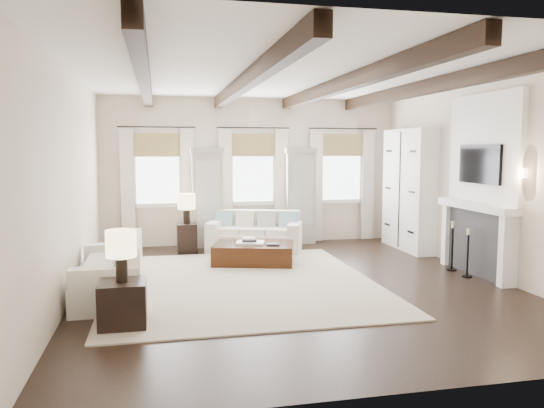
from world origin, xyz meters
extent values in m
plane|color=black|center=(0.00, 0.00, 0.00)|extent=(7.50, 7.50, 0.00)
cube|color=beige|center=(0.00, 3.75, 1.60)|extent=(6.50, 0.04, 3.20)
cube|color=beige|center=(0.00, -3.75, 1.60)|extent=(6.50, 0.04, 3.20)
cube|color=beige|center=(-3.25, 0.00, 1.60)|extent=(0.04, 7.50, 3.20)
cube|color=beige|center=(3.25, 0.00, 1.60)|extent=(0.04, 7.50, 3.20)
cube|color=white|center=(0.00, 0.00, 3.20)|extent=(6.50, 7.50, 0.04)
cube|color=black|center=(-2.20, 0.00, 3.08)|extent=(0.16, 7.40, 0.22)
cube|color=black|center=(-0.75, 0.00, 3.08)|extent=(0.16, 7.40, 0.22)
cube|color=black|center=(0.75, 0.00, 3.08)|extent=(0.16, 7.40, 0.22)
cube|color=black|center=(2.20, 0.00, 3.08)|extent=(0.16, 7.40, 0.22)
cube|color=white|center=(-2.05, 3.72, 1.65)|extent=(0.90, 0.03, 1.45)
cube|color=olive|center=(-2.05, 3.66, 2.18)|extent=(0.94, 0.04, 0.50)
cube|color=silver|center=(-2.67, 3.62, 1.27)|extent=(0.28, 0.08, 2.50)
cube|color=silver|center=(-1.43, 3.62, 1.27)|extent=(0.28, 0.08, 2.50)
cylinder|color=black|center=(-2.05, 3.61, 2.55)|extent=(1.60, 0.02, 0.02)
cube|color=white|center=(0.00, 3.72, 1.65)|extent=(0.90, 0.03, 1.45)
cube|color=olive|center=(0.00, 3.66, 2.18)|extent=(0.94, 0.04, 0.50)
cube|color=silver|center=(-0.62, 3.62, 1.27)|extent=(0.28, 0.08, 2.50)
cube|color=silver|center=(0.62, 3.62, 1.27)|extent=(0.28, 0.08, 2.50)
cylinder|color=black|center=(0.00, 3.61, 2.55)|extent=(1.60, 0.02, 0.02)
cube|color=white|center=(2.05, 3.72, 1.65)|extent=(0.90, 0.03, 1.45)
cube|color=olive|center=(2.05, 3.66, 2.18)|extent=(0.94, 0.04, 0.50)
cube|color=silver|center=(1.43, 3.62, 1.27)|extent=(0.28, 0.08, 2.50)
cube|color=silver|center=(2.67, 3.62, 1.27)|extent=(0.28, 0.08, 2.50)
cylinder|color=black|center=(2.05, 3.61, 2.55)|extent=(1.60, 0.02, 0.02)
cube|color=#AFA998|center=(-1.02, 3.53, 1.00)|extent=(0.64, 0.38, 2.00)
cube|color=#B2B7BA|center=(-1.02, 3.33, 1.15)|extent=(0.48, 0.02, 1.40)
cube|color=#AFA998|center=(-1.02, 3.53, 2.06)|extent=(0.70, 0.42, 0.12)
cube|color=#AFA998|center=(1.02, 3.53, 1.00)|extent=(0.64, 0.38, 2.00)
cube|color=#B2B7BA|center=(1.02, 3.33, 1.15)|extent=(0.48, 0.02, 1.40)
cube|color=#AFA998|center=(1.02, 3.53, 2.06)|extent=(0.70, 0.42, 0.12)
cube|color=#262628|center=(3.16, 0.00, 0.55)|extent=(0.18, 1.50, 1.10)
cube|color=black|center=(3.13, 0.00, 0.40)|extent=(0.10, 0.90, 0.70)
cube|color=white|center=(3.12, -0.82, 0.55)|extent=(0.26, 0.14, 1.10)
cube|color=white|center=(3.12, 0.82, 0.55)|extent=(0.26, 0.14, 1.10)
cube|color=white|center=(3.09, 0.00, 1.16)|extent=(0.32, 1.90, 0.12)
cube|color=white|center=(3.20, 0.00, 2.10)|extent=(0.10, 1.90, 1.80)
cube|color=black|center=(3.13, 0.00, 1.85)|extent=(0.07, 1.10, 0.64)
cylinder|color=#FFD899|center=(3.15, -1.05, 1.75)|extent=(0.10, 0.10, 0.14)
cube|color=silver|center=(3.05, 2.35, 1.25)|extent=(0.40, 1.70, 2.50)
cube|color=black|center=(2.84, 2.35, 1.25)|extent=(0.01, 0.02, 2.40)
cube|color=beige|center=(-0.80, 0.27, 0.01)|extent=(4.10, 4.66, 0.02)
cube|color=white|center=(-0.13, 2.82, 0.18)|extent=(2.08, 1.45, 0.36)
cube|color=white|center=(-0.02, 3.13, 0.59)|extent=(1.77, 0.80, 0.45)
cube|color=white|center=(-0.91, 3.10, 0.48)|extent=(0.50, 0.84, 0.23)
cube|color=white|center=(0.65, 2.54, 0.48)|extent=(0.50, 0.84, 0.23)
cube|color=white|center=(-0.64, 2.95, 0.42)|extent=(0.66, 0.68, 0.13)
cube|color=white|center=(-0.14, 2.78, 0.42)|extent=(0.66, 0.68, 0.13)
cube|color=white|center=(0.35, 2.60, 0.42)|extent=(0.66, 0.68, 0.13)
cube|color=#74A2B8|center=(-0.71, 3.21, 0.61)|extent=(0.42, 0.31, 0.39)
cube|color=silver|center=(-0.28, 3.06, 0.61)|extent=(0.42, 0.31, 0.39)
cube|color=beige|center=(0.14, 2.91, 0.61)|extent=(0.42, 0.31, 0.39)
cube|color=#74A2B8|center=(0.57, 2.75, 0.61)|extent=(0.42, 0.31, 0.39)
cube|color=white|center=(-2.75, -0.10, 0.19)|extent=(0.92, 1.98, 0.37)
cube|color=white|center=(-2.41, -0.10, 0.61)|extent=(0.23, 1.88, 0.47)
cube|color=white|center=(-2.76, 0.76, 0.50)|extent=(0.85, 0.26, 0.24)
cube|color=white|center=(-2.74, -0.97, 0.50)|extent=(0.85, 0.26, 0.24)
cube|color=white|center=(-2.81, 0.44, 0.44)|extent=(0.57, 0.53, 0.13)
cube|color=white|center=(-2.80, -0.10, 0.44)|extent=(0.57, 0.53, 0.13)
cube|color=white|center=(-2.79, -0.65, 0.44)|extent=(0.57, 0.53, 0.13)
cube|color=#74A2B8|center=(-2.58, 0.60, 0.64)|extent=(0.21, 0.40, 0.41)
cube|color=silver|center=(-2.57, 0.13, 0.64)|extent=(0.21, 0.40, 0.41)
cube|color=beige|center=(-2.56, -0.33, 0.64)|extent=(0.21, 0.40, 0.41)
cube|color=#74A2B8|center=(-2.56, -0.80, 0.64)|extent=(0.21, 0.40, 0.41)
cube|color=black|center=(-0.36, 1.60, 0.19)|extent=(1.62, 1.25, 0.38)
cube|color=white|center=(-0.43, 1.59, 0.40)|extent=(0.58, 0.50, 0.04)
cube|color=#262628|center=(-0.43, 1.65, 0.44)|extent=(0.30, 0.26, 0.04)
cube|color=beige|center=(-0.45, 1.61, 0.47)|extent=(0.26, 0.22, 0.03)
cube|color=#262628|center=(-0.05, 1.39, 0.39)|extent=(0.28, 0.24, 0.03)
cube|color=black|center=(-2.48, -1.45, 0.27)|extent=(0.55, 0.55, 0.55)
cylinder|color=black|center=(-2.48, -1.45, 0.69)|extent=(0.14, 0.14, 0.30)
cylinder|color=#F9D89E|center=(-2.48, -1.45, 1.00)|extent=(0.36, 0.36, 0.32)
cube|color=black|center=(-1.50, 2.93, 0.30)|extent=(0.39, 0.39, 0.59)
cylinder|color=black|center=(-1.50, 2.93, 0.74)|extent=(0.14, 0.14, 0.30)
cylinder|color=#F9D89E|center=(-1.50, 2.93, 1.04)|extent=(0.35, 0.35, 0.32)
cylinder|color=black|center=(2.90, -0.11, 0.01)|extent=(0.16, 0.16, 0.02)
cylinder|color=black|center=(2.90, -0.11, 0.36)|extent=(0.03, 0.03, 0.71)
cylinder|color=beige|center=(2.90, -0.11, 0.75)|extent=(0.06, 0.06, 0.10)
cylinder|color=black|center=(2.90, 0.36, 0.01)|extent=(0.17, 0.17, 0.02)
cylinder|color=black|center=(2.90, 0.36, 0.38)|extent=(0.03, 0.03, 0.76)
cylinder|color=beige|center=(2.90, 0.36, 0.80)|extent=(0.07, 0.07, 0.11)
camera|label=1|loc=(-2.04, -7.79, 2.11)|focal=35.00mm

